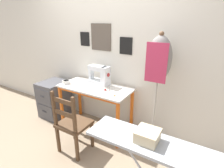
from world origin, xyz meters
TOP-DOWN VIEW (x-y plane):
  - ground_plane at (0.00, 0.00)m, footprint 14.00×14.00m
  - wall_back at (-0.00, 0.60)m, footprint 10.00×0.07m
  - sewing_table at (0.00, 0.25)m, footprint 1.16×0.53m
  - sewing_machine at (0.03, 0.38)m, footprint 0.35×0.19m
  - fabric_bowl at (-0.49, 0.15)m, footprint 0.12×0.12m
  - scissors at (0.47, 0.12)m, footprint 0.15×0.08m
  - thread_spool_near_machine at (0.22, 0.23)m, footprint 0.04×0.04m
  - thread_spool_mid_table at (0.27, 0.26)m, footprint 0.03×0.03m
  - wooden_chair at (0.05, -0.32)m, footprint 0.40×0.38m
  - filing_cabinet at (-0.94, 0.24)m, footprint 0.44×0.52m
  - dress_form at (0.93, 0.38)m, footprint 0.32×0.32m
  - ironing_board at (1.27, -0.66)m, footprint 1.13×0.31m
  - storage_box at (1.19, -0.66)m, footprint 0.18×0.17m

SIDE VIEW (x-z plane):
  - ground_plane at x=0.00m, z-range 0.00..0.00m
  - filing_cabinet at x=-0.94m, z-range 0.00..0.67m
  - wooden_chair at x=0.05m, z-range -0.03..0.89m
  - sewing_table at x=0.00m, z-range 0.28..1.04m
  - scissors at x=0.47m, z-range 0.76..0.77m
  - thread_spool_near_machine at x=0.22m, z-range 0.76..0.80m
  - thread_spool_mid_table at x=0.27m, z-range 0.76..0.80m
  - fabric_bowl at x=-0.49m, z-range 0.76..0.82m
  - ironing_board at x=1.27m, z-range 0.38..1.24m
  - sewing_machine at x=0.03m, z-range 0.74..1.07m
  - storage_box at x=1.19m, z-range 0.86..0.96m
  - dress_form at x=0.93m, z-range 0.38..2.00m
  - wall_back at x=0.00m, z-range 0.00..2.55m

